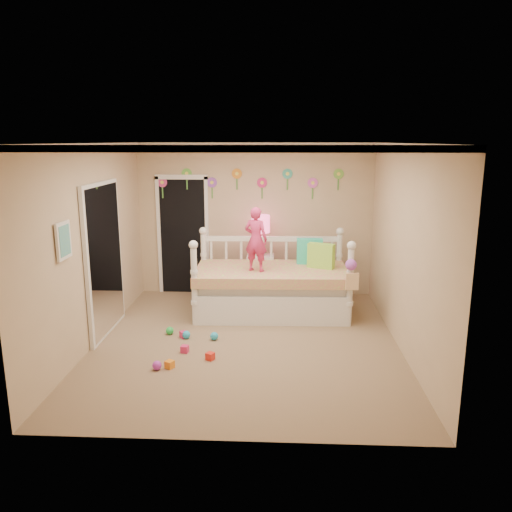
# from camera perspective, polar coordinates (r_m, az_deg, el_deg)

# --- Properties ---
(floor) EXTENTS (4.00, 4.50, 0.01)m
(floor) POSITION_cam_1_polar(r_m,az_deg,el_deg) (6.78, -1.11, -9.82)
(floor) COLOR #7F684C
(floor) RESTS_ON ground
(ceiling) EXTENTS (4.00, 4.50, 0.01)m
(ceiling) POSITION_cam_1_polar(r_m,az_deg,el_deg) (6.25, -1.21, 12.71)
(ceiling) COLOR white
(ceiling) RESTS_ON floor
(back_wall) EXTENTS (4.00, 0.01, 2.60)m
(back_wall) POSITION_cam_1_polar(r_m,az_deg,el_deg) (8.60, -0.13, 4.11)
(back_wall) COLOR tan
(back_wall) RESTS_ON floor
(left_wall) EXTENTS (0.01, 4.50, 2.60)m
(left_wall) POSITION_cam_1_polar(r_m,az_deg,el_deg) (6.83, -18.16, 1.10)
(left_wall) COLOR tan
(left_wall) RESTS_ON floor
(right_wall) EXTENTS (0.01, 4.50, 2.60)m
(right_wall) POSITION_cam_1_polar(r_m,az_deg,el_deg) (6.57, 16.53, 0.76)
(right_wall) COLOR tan
(right_wall) RESTS_ON floor
(crown_molding) EXTENTS (4.00, 4.50, 0.06)m
(crown_molding) POSITION_cam_1_polar(r_m,az_deg,el_deg) (6.25, -1.21, 12.44)
(crown_molding) COLOR white
(crown_molding) RESTS_ON ceiling
(daybed) EXTENTS (2.40, 1.34, 1.28)m
(daybed) POSITION_cam_1_polar(r_m,az_deg,el_deg) (7.73, 1.78, -1.92)
(daybed) COLOR white
(daybed) RESTS_ON floor
(pillow_turquoise) EXTENTS (0.40, 0.14, 0.40)m
(pillow_turquoise) POSITION_cam_1_polar(r_m,az_deg,el_deg) (8.00, 6.12, 0.55)
(pillow_turquoise) COLOR #2AD2AE
(pillow_turquoise) RESTS_ON daybed
(pillow_lime) EXTENTS (0.43, 0.29, 0.38)m
(pillow_lime) POSITION_cam_1_polar(r_m,az_deg,el_deg) (7.75, 7.41, 0.02)
(pillow_lime) COLOR #9FE846
(pillow_lime) RESTS_ON daybed
(child) EXTENTS (0.41, 0.34, 0.97)m
(child) POSITION_cam_1_polar(r_m,az_deg,el_deg) (7.44, -0.01, 1.91)
(child) COLOR #D33067
(child) RESTS_ON daybed
(nightstand) EXTENTS (0.45, 0.34, 0.75)m
(nightstand) POSITION_cam_1_polar(r_m,az_deg,el_deg) (8.49, 0.51, -2.39)
(nightstand) COLOR white
(nightstand) RESTS_ON floor
(table_lamp) EXTENTS (0.31, 0.31, 0.68)m
(table_lamp) POSITION_cam_1_polar(r_m,az_deg,el_deg) (8.31, 0.52, 3.11)
(table_lamp) COLOR #D11B62
(table_lamp) RESTS_ON nightstand
(closet_doorway) EXTENTS (0.90, 0.04, 2.07)m
(closet_doorway) POSITION_cam_1_polar(r_m,az_deg,el_deg) (8.78, -8.31, 2.40)
(closet_doorway) COLOR black
(closet_doorway) RESTS_ON back_wall
(flower_decals) EXTENTS (3.40, 0.02, 0.50)m
(flower_decals) POSITION_cam_1_polar(r_m,az_deg,el_deg) (8.52, -0.75, 8.36)
(flower_decals) COLOR #B2668C
(flower_decals) RESTS_ON back_wall
(mirror_closet) EXTENTS (0.07, 1.30, 2.10)m
(mirror_closet) POSITION_cam_1_polar(r_m,az_deg,el_deg) (7.14, -16.87, -0.36)
(mirror_closet) COLOR white
(mirror_closet) RESTS_ON left_wall
(wall_picture) EXTENTS (0.05, 0.34, 0.42)m
(wall_picture) POSITION_cam_1_polar(r_m,az_deg,el_deg) (5.95, -21.09, 1.66)
(wall_picture) COLOR white
(wall_picture) RESTS_ON left_wall
(hanging_bag) EXTENTS (0.20, 0.16, 0.36)m
(hanging_bag) POSITION_cam_1_polar(r_m,az_deg,el_deg) (7.17, 10.74, -2.19)
(hanging_bag) COLOR beige
(hanging_bag) RESTS_ON daybed
(toy_scatter) EXTENTS (1.01, 1.42, 0.11)m
(toy_scatter) POSITION_cam_1_polar(r_m,az_deg,el_deg) (6.63, -8.24, -10.02)
(toy_scatter) COLOR #996666
(toy_scatter) RESTS_ON floor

